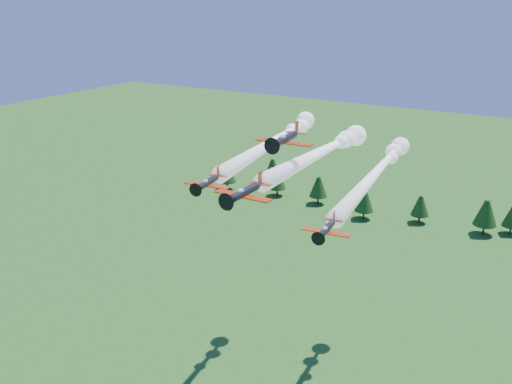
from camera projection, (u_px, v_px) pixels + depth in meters
The scene contains 5 objects.
plane_lead at pixel (324, 150), 90.07m from camera, with size 7.85×42.68×3.70m.
plane_left at pixel (278, 138), 104.56m from camera, with size 11.23×49.97×3.70m.
plane_right at pixel (379, 169), 101.00m from camera, with size 10.22×53.91×3.70m.
plane_slot at pixel (285, 139), 81.62m from camera, with size 8.58×9.33×3.02m.
treeline at pixel (439, 205), 180.12m from camera, with size 163.71×20.88×11.28m.
Camera 1 is at (35.09, -63.95, 69.54)m, focal length 40.00 mm.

